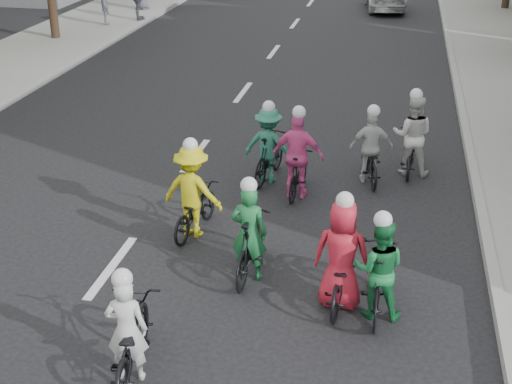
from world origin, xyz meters
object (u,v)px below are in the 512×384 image
(cyclist_2, at_px, (193,199))
(cyclist_7, at_px, (269,150))
(cyclist_8, at_px, (371,155))
(cyclist_4, at_px, (341,265))
(cyclist_0, at_px, (130,338))
(spectator_0, at_px, (106,4))
(cyclist_3, at_px, (298,163))
(cyclist_5, at_px, (250,241))
(cyclist_6, at_px, (412,143))
(cyclist_1, at_px, (378,275))

(cyclist_2, height_order, cyclist_7, cyclist_2)
(cyclist_7, relative_size, cyclist_8, 1.02)
(cyclist_4, distance_m, cyclist_8, 4.67)
(cyclist_0, relative_size, spectator_0, 1.19)
(cyclist_8, bearing_deg, spectator_0, -60.68)
(cyclist_2, distance_m, cyclist_3, 2.48)
(cyclist_0, height_order, cyclist_5, cyclist_5)
(cyclist_5, distance_m, cyclist_6, 5.35)
(cyclist_1, relative_size, cyclist_2, 0.95)
(cyclist_0, bearing_deg, cyclist_1, -154.86)
(cyclist_0, xyz_separation_m, spectator_0, (-8.50, 20.06, 0.41))
(cyclist_0, xyz_separation_m, cyclist_1, (3.00, 2.01, 0.10))
(cyclist_3, relative_size, cyclist_5, 1.07)
(cyclist_5, bearing_deg, cyclist_1, 164.12)
(cyclist_0, xyz_separation_m, cyclist_4, (2.46, 2.16, 0.10))
(cyclist_6, xyz_separation_m, spectator_0, (-11.95, 12.64, 0.27))
(cyclist_5, bearing_deg, spectator_0, -59.15)
(cyclist_1, xyz_separation_m, cyclist_6, (0.44, 5.41, 0.04))
(cyclist_2, height_order, cyclist_5, cyclist_2)
(cyclist_8, bearing_deg, cyclist_5, 57.60)
(cyclist_0, xyz_separation_m, cyclist_3, (1.28, 5.80, 0.16))
(cyclist_5, height_order, spectator_0, spectator_0)
(cyclist_1, xyz_separation_m, cyclist_7, (-2.42, 4.42, 0.04))
(cyclist_2, relative_size, cyclist_5, 1.04)
(cyclist_3, xyz_separation_m, cyclist_4, (1.18, -3.63, -0.06))
(cyclist_8, bearing_deg, cyclist_6, -154.86)
(cyclist_0, bearing_deg, cyclist_2, -94.54)
(cyclist_2, height_order, cyclist_6, cyclist_6)
(cyclist_1, distance_m, spectator_0, 21.41)
(cyclist_0, xyz_separation_m, cyclist_2, (-0.28, 3.87, 0.14))
(cyclist_1, height_order, cyclist_4, cyclist_4)
(cyclist_1, relative_size, cyclist_6, 0.92)
(cyclist_2, relative_size, cyclist_7, 1.04)
(cyclist_5, distance_m, cyclist_7, 3.78)
(cyclist_0, bearing_deg, spectator_0, -75.72)
(cyclist_3, distance_m, cyclist_8, 1.71)
(cyclist_4, xyz_separation_m, cyclist_6, (0.99, 5.26, 0.03))
(cyclist_1, relative_size, cyclist_7, 0.99)
(cyclist_1, bearing_deg, cyclist_4, -15.99)
(cyclist_0, bearing_deg, cyclist_8, -119.77)
(cyclist_3, bearing_deg, spectator_0, -50.88)
(cyclist_7, bearing_deg, cyclist_8, -159.68)
(cyclist_7, bearing_deg, cyclist_6, -151.74)
(cyclist_1, xyz_separation_m, spectator_0, (-11.50, 18.05, 0.31))
(cyclist_6, bearing_deg, cyclist_0, 68.83)
(spectator_0, bearing_deg, cyclist_7, -170.26)
(spectator_0, bearing_deg, cyclist_4, -172.46)
(cyclist_1, height_order, cyclist_2, cyclist_2)
(cyclist_1, xyz_separation_m, cyclist_3, (-1.72, 3.78, 0.06))
(cyclist_6, bearing_deg, cyclist_5, 66.35)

